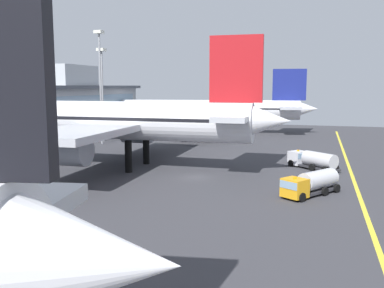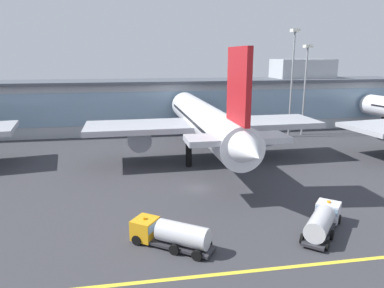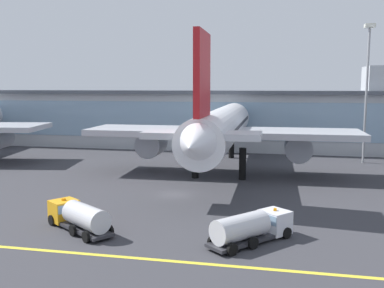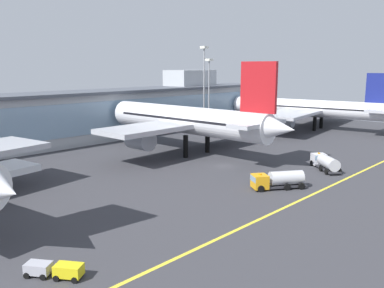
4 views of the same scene
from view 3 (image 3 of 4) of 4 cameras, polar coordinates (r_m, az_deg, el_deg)
name	(u,v)px [view 3 (image 3 of 4)]	position (r m, az deg, el deg)	size (l,w,h in m)	color
ground_plane	(175,195)	(59.45, -2.17, -6.55)	(181.92, 181.92, 0.00)	#38383D
taxiway_centreline_stripe	(113,256)	(39.47, -10.20, -14.10)	(145.53, 0.50, 0.01)	yellow
terminal_building	(229,118)	(101.57, 4.87, 3.40)	(132.94, 14.00, 18.62)	#ADB2B7
airliner_near_right	(221,129)	(71.38, 3.83, 2.00)	(44.11, 54.78, 20.76)	black
fuel_tanker_truck	(78,215)	(46.41, -14.55, -8.94)	(8.80, 7.17, 2.90)	black
baggage_tug_near	(253,226)	(42.02, 7.92, -10.51)	(7.75, 8.43, 2.90)	black
apron_light_mast_centre	(367,74)	(88.27, 21.74, 8.38)	(1.80, 1.80, 25.64)	gray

